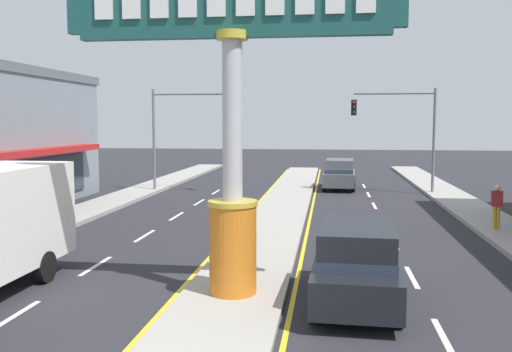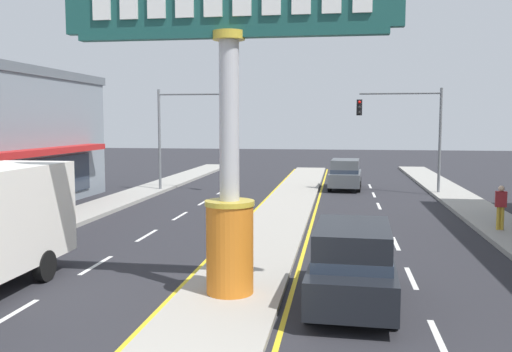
{
  "view_description": "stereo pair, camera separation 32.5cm",
  "coord_description": "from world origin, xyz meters",
  "px_view_note": "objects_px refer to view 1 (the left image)",
  "views": [
    {
      "loc": [
        2.28,
        -6.23,
        4.27
      ],
      "look_at": [
        0.04,
        10.69,
        2.6
      ],
      "focal_mm": 39.11,
      "sensor_mm": 36.0,
      "label": 1
    },
    {
      "loc": [
        2.6,
        -6.18,
        4.27
      ],
      "look_at": [
        0.04,
        10.69,
        2.6
      ],
      "focal_mm": 39.11,
      "sensor_mm": 36.0,
      "label": 2
    }
  ],
  "objects_px": {
    "traffic_light_left_side": "(182,122)",
    "suv_near_right_lane": "(340,174)",
    "suv_far_right_lane": "(356,263)",
    "district_sign": "(232,116)",
    "pedestrian_near_kerb": "(497,204)",
    "traffic_light_right_side": "(403,122)"
  },
  "relations": [
    {
      "from": "district_sign",
      "to": "traffic_light_right_side",
      "type": "xyz_separation_m",
      "value": [
        6.5,
        20.44,
        -0.15
      ]
    },
    {
      "from": "traffic_light_right_side",
      "to": "suv_near_right_lane",
      "type": "distance_m",
      "value": 5.28
    },
    {
      "from": "traffic_light_right_side",
      "to": "suv_far_right_lane",
      "type": "distance_m",
      "value": 21.02
    },
    {
      "from": "pedestrian_near_kerb",
      "to": "suv_near_right_lane",
      "type": "bearing_deg",
      "value": 113.08
    },
    {
      "from": "pedestrian_near_kerb",
      "to": "district_sign",
      "type": "bearing_deg",
      "value": -133.47
    },
    {
      "from": "district_sign",
      "to": "traffic_light_right_side",
      "type": "height_order",
      "value": "district_sign"
    },
    {
      "from": "suv_near_right_lane",
      "to": "pedestrian_near_kerb",
      "type": "relative_size",
      "value": 2.78
    },
    {
      "from": "district_sign",
      "to": "traffic_light_left_side",
      "type": "xyz_separation_m",
      "value": [
        -6.5,
        19.57,
        -0.15
      ]
    },
    {
      "from": "traffic_light_left_side",
      "to": "suv_near_right_lane",
      "type": "height_order",
      "value": "traffic_light_left_side"
    },
    {
      "from": "suv_far_right_lane",
      "to": "district_sign",
      "type": "bearing_deg",
      "value": 179.64
    },
    {
      "from": "traffic_light_right_side",
      "to": "traffic_light_left_side",
      "type": "bearing_deg",
      "value": -176.19
    },
    {
      "from": "traffic_light_right_side",
      "to": "suv_near_right_lane",
      "type": "height_order",
      "value": "traffic_light_right_side"
    },
    {
      "from": "traffic_light_left_side",
      "to": "suv_near_right_lane",
      "type": "distance_m",
      "value": 10.39
    },
    {
      "from": "district_sign",
      "to": "traffic_light_left_side",
      "type": "distance_m",
      "value": 20.62
    },
    {
      "from": "suv_near_right_lane",
      "to": "traffic_light_left_side",
      "type": "bearing_deg",
      "value": -162.6
    },
    {
      "from": "traffic_light_left_side",
      "to": "suv_far_right_lane",
      "type": "bearing_deg",
      "value": -64.32
    },
    {
      "from": "district_sign",
      "to": "traffic_light_left_side",
      "type": "height_order",
      "value": "district_sign"
    },
    {
      "from": "suv_near_right_lane",
      "to": "suv_far_right_lane",
      "type": "xyz_separation_m",
      "value": [
        0.0,
        -22.54,
        0.0
      ]
    },
    {
      "from": "traffic_light_left_side",
      "to": "suv_far_right_lane",
      "type": "distance_m",
      "value": 21.98
    },
    {
      "from": "traffic_light_right_side",
      "to": "pedestrian_near_kerb",
      "type": "height_order",
      "value": "traffic_light_right_side"
    },
    {
      "from": "suv_near_right_lane",
      "to": "pedestrian_near_kerb",
      "type": "height_order",
      "value": "suv_near_right_lane"
    },
    {
      "from": "district_sign",
      "to": "traffic_light_left_side",
      "type": "relative_size",
      "value": 1.28
    }
  ]
}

